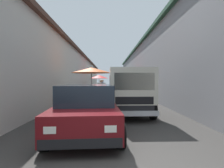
% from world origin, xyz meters
% --- Properties ---
extents(ground, '(90.00, 90.00, 0.00)m').
position_xyz_m(ground, '(13.50, 0.00, 0.00)').
color(ground, '#3D3A38').
extents(building_left_whitewash, '(49.80, 7.50, 4.68)m').
position_xyz_m(building_left_whitewash, '(15.75, 6.74, 2.35)').
color(building_left_whitewash, beige).
rests_on(building_left_whitewash, ground).
extents(building_right_concrete, '(49.80, 7.50, 5.74)m').
position_xyz_m(building_right_concrete, '(15.75, -6.74, 2.88)').
color(building_right_concrete, gray).
rests_on(building_right_concrete, ground).
extents(fruit_stall_far_left, '(2.29, 2.29, 2.37)m').
position_xyz_m(fruit_stall_far_left, '(19.08, 1.47, 1.76)').
color(fruit_stall_far_left, '#9E9EA3').
rests_on(fruit_stall_far_left, ground).
extents(fruit_stall_near_left, '(2.34, 2.34, 2.44)m').
position_xyz_m(fruit_stall_near_left, '(7.46, 1.16, 1.88)').
color(fruit_stall_near_left, '#9E9EA3').
rests_on(fruit_stall_near_left, ground).
extents(fruit_stall_mid_lane, '(2.43, 2.43, 2.18)m').
position_xyz_m(fruit_stall_mid_lane, '(17.67, -1.57, 1.68)').
color(fruit_stall_mid_lane, '#9E9EA3').
rests_on(fruit_stall_mid_lane, ground).
extents(hatchback_car, '(4.01, 2.13, 1.45)m').
position_xyz_m(hatchback_car, '(2.49, 0.83, 0.74)').
color(hatchback_car, '#600F14').
rests_on(hatchback_car, ground).
extents(delivery_truck, '(4.95, 2.03, 2.08)m').
position_xyz_m(delivery_truck, '(4.93, -0.75, 1.04)').
color(delivery_truck, black).
rests_on(delivery_truck, ground).
extents(vendor_by_crates, '(0.66, 0.23, 1.68)m').
position_xyz_m(vendor_by_crates, '(15.97, 0.86, 0.98)').
color(vendor_by_crates, navy).
rests_on(vendor_by_crates, ground).
extents(vendor_in_shade, '(0.30, 0.64, 1.66)m').
position_xyz_m(vendor_in_shade, '(10.27, 0.75, 0.96)').
color(vendor_in_shade, '#665B4C').
rests_on(vendor_in_shade, ground).
extents(plastic_stool, '(0.30, 0.30, 0.43)m').
position_xyz_m(plastic_stool, '(9.36, 1.14, 0.33)').
color(plastic_stool, '#1E8C3F').
rests_on(plastic_stool, ground).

